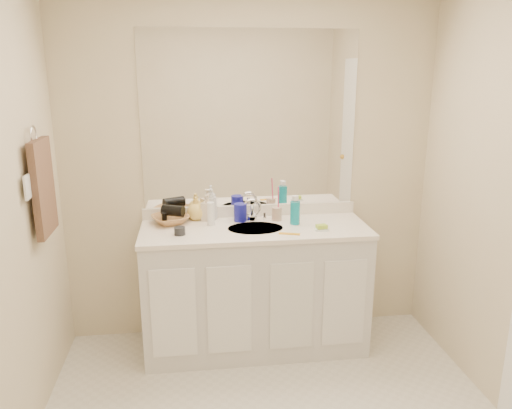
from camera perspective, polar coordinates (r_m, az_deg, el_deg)
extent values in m
cube|color=beige|center=(3.52, -0.69, 3.75)|extent=(2.60, 0.02, 2.40)
cube|color=silver|center=(3.50, -0.11, -9.68)|extent=(1.50, 0.55, 0.85)
cube|color=white|center=(3.34, -0.11, -2.83)|extent=(1.52, 0.57, 0.03)
cube|color=white|center=(3.57, -0.65, -0.70)|extent=(1.52, 0.03, 0.08)
cylinder|color=beige|center=(3.32, -0.07, -2.89)|extent=(0.37, 0.37, 0.02)
cylinder|color=silver|center=(3.47, -0.45, -0.92)|extent=(0.02, 0.02, 0.11)
cube|color=white|center=(3.46, -0.70, 9.58)|extent=(1.48, 0.01, 1.20)
cylinder|color=#161799|center=(3.45, -1.80, -0.91)|extent=(0.11, 0.11, 0.12)
cylinder|color=#CBA88F|center=(3.48, 2.39, -1.07)|extent=(0.08, 0.08, 0.09)
cylinder|color=#E53C6B|center=(3.45, 2.57, 0.60)|extent=(0.02, 0.04, 0.19)
cylinder|color=#0D8FA4|center=(3.39, 4.48, -0.96)|extent=(0.09, 0.09, 0.16)
cube|color=white|center=(3.30, 7.50, -2.82)|extent=(0.10, 0.09, 0.01)
cube|color=#9CC22F|center=(3.30, 7.51, -2.51)|extent=(0.07, 0.06, 0.02)
cube|color=orange|center=(3.20, 3.85, -3.35)|extent=(0.14, 0.07, 0.01)
cylinder|color=black|center=(3.22, -8.71, -3.01)|extent=(0.08, 0.08, 0.05)
cylinder|color=white|center=(3.37, -5.18, -1.07)|extent=(0.07, 0.07, 0.16)
imported|color=silver|center=(3.50, -5.12, 0.07)|extent=(0.09, 0.10, 0.22)
imported|color=beige|center=(3.48, -5.48, -0.27)|extent=(0.11, 0.11, 0.19)
imported|color=#F2CB5E|center=(3.50, -6.87, -0.44)|extent=(0.14, 0.14, 0.16)
imported|color=#AA7644|center=(3.45, -9.75, -1.68)|extent=(0.32, 0.32, 0.06)
cylinder|color=black|center=(3.43, -9.46, -0.71)|extent=(0.17, 0.13, 0.08)
torus|color=silver|center=(3.04, -24.10, 7.27)|extent=(0.01, 0.11, 0.11)
cube|color=#3F2C22|center=(3.09, -23.14, 1.79)|extent=(0.04, 0.32, 0.55)
cube|color=white|center=(2.90, -24.67, 1.81)|extent=(0.01, 0.08, 0.13)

